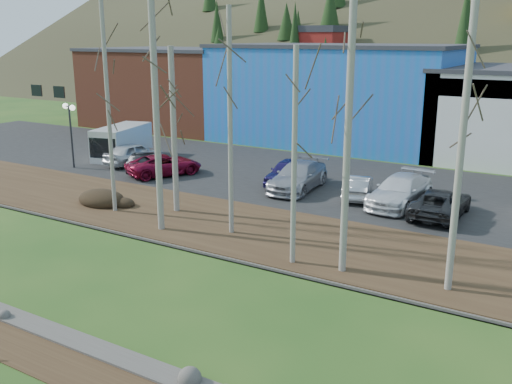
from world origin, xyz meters
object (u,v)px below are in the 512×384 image
Objects in this scene: car_1 at (146,162)px; car_6 at (440,203)px; car_8 at (146,162)px; car_7 at (400,191)px; car_0 at (134,153)px; car_2 at (164,165)px; street_lamp at (70,118)px; car_3 at (298,176)px; van_grey at (120,142)px; car_4 at (288,172)px; car_5 at (358,186)px.

car_6 is at bearing 155.74° from car_1.
car_7 is at bearing 158.66° from car_8.
car_0 reaches higher than car_2.
street_lamp is 24.77m from car_6.
car_1 is (2.30, -1.25, -0.11)m from car_0.
car_6 is (8.53, -0.94, -0.10)m from car_3.
car_3 is 1.36× the size of car_8.
street_lamp is at bearing 3.57° from car_6.
van_grey is at bearing 170.87° from car_3.
car_6 is (9.70, -1.82, -0.05)m from car_4.
street_lamp is 1.12× the size of car_5.
van_grey reaches higher than car_0.
street_lamp is at bearing -5.79° from car_8.
car_0 is 0.83× the size of car_3.
car_2 is 0.98× the size of car_6.
car_1 is 0.74× the size of car_7.
car_3 is (10.89, 1.08, 0.13)m from car_1.
car_8 is at bearing -0.39° from car_6.
street_lamp is 0.89× the size of car_2.
van_grey is (-4.53, 2.33, 0.51)m from car_8.
street_lamp reaches higher than car_8.
car_6 is at bearing -152.88° from car_2.
car_8 is at bearing -172.35° from car_7.
car_2 is at bearing -171.69° from car_4.
car_1 is 1.73m from car_2.
car_0 is 1.17× the size of car_5.
van_grey is (-4.59, 2.33, 0.51)m from car_1.
car_2 reaches higher than car_5.
car_5 is 2.51m from car_7.
car_2 reaches higher than car_1.
car_4 reaches higher than car_5.
car_2 is at bearing -176.58° from car_3.
car_5 is 19.21m from van_grey.
car_2 is 1.22× the size of car_8.
car_1 is at bearing 156.19° from car_0.
street_lamp is at bearing -172.81° from car_4.
car_3 is at bearing 160.97° from car_8.
car_6 is 19.47m from car_8.
car_3 is (13.18, -0.17, 0.02)m from car_0.
car_6 reaches higher than car_1.
car_5 is 0.97× the size of car_8.
street_lamp is at bearing -5.98° from car_1.
car_1 is at bearing -172.34° from car_7.
car_5 is (19.72, 2.97, -2.81)m from street_lamp.
car_2 is 0.86× the size of van_grey.
van_grey is at bearing 4.17° from car_2.
car_5 is 14.70m from car_8.
car_4 is 14.32m from van_grey.
van_grey reaches higher than car_3.
car_1 is 5.17m from van_grey.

